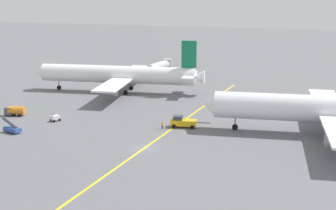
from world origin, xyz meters
TOP-DOWN VIEW (x-y plane):
  - ground_plane at (0.00, 0.00)m, footprint 600.00×600.00m
  - taxiway_stripe at (0.62, 10.00)m, footprint 8.85×119.74m
  - airliner_at_gate_left at (-26.38, 47.85)m, footprint 52.78×44.42m
  - airliner_being_pushed at (33.31, 20.69)m, footprint 51.60×49.79m
  - pushback_tug at (2.96, 16.86)m, footprint 9.11×3.46m
  - gse_belt_loader_portside at (-31.33, 1.05)m, footprint 5.07×2.75m
  - gse_fuel_bowser_stubby at (-39.52, 13.64)m, footprint 5.21×3.04m
  - gse_gpu_cart_small at (-27.38, 12.35)m, footprint 2.38×2.60m
  - ground_crew_marshaller_foreground at (-1.06, 14.05)m, footprint 0.38×0.45m
  - jet_bridge at (-22.43, 75.52)m, footprint 5.06×16.04m

SIDE VIEW (x-z plane):
  - ground_plane at x=0.00m, z-range 0.00..0.00m
  - taxiway_stripe at x=0.62m, z-range 0.00..0.01m
  - gse_gpu_cart_small at x=-27.38m, z-range -0.16..1.74m
  - gse_belt_loader_portside at x=-31.33m, z-range -0.68..2.33m
  - ground_crew_marshaller_foreground at x=-1.06m, z-range 0.04..1.74m
  - pushback_tug at x=2.96m, z-range -0.23..2.73m
  - gse_fuel_bowser_stubby at x=-39.52m, z-range 0.13..2.53m
  - jet_bridge at x=-22.43m, z-range 1.14..6.99m
  - airliner_at_gate_left at x=-26.38m, z-range -2.69..13.29m
  - airliner_being_pushed at x=33.31m, z-range -3.06..14.25m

